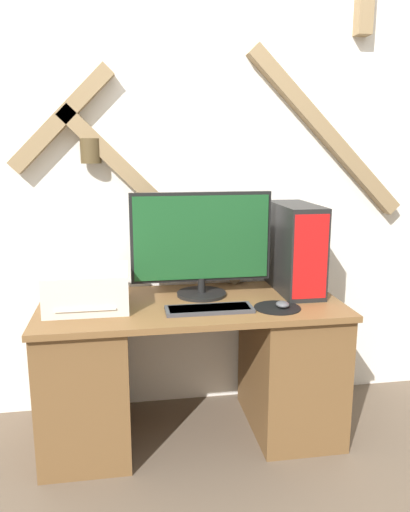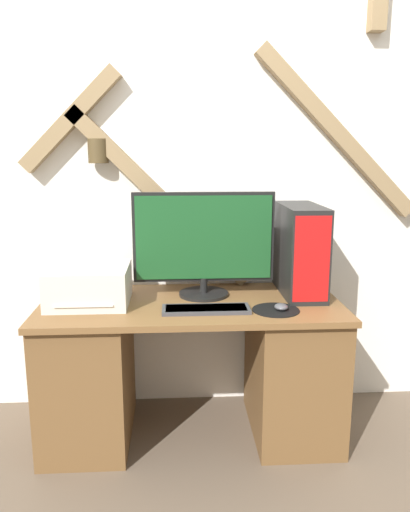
{
  "view_description": "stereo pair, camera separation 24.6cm",
  "coord_description": "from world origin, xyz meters",
  "px_view_note": "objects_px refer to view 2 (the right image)",
  "views": [
    {
      "loc": [
        -0.32,
        -2.04,
        1.48
      ],
      "look_at": [
        0.07,
        0.34,
        0.96
      ],
      "focal_mm": 35.0,
      "sensor_mm": 36.0,
      "label": 1
    },
    {
      "loc": [
        -0.07,
        -2.06,
        1.48
      ],
      "look_at": [
        0.07,
        0.34,
        0.96
      ],
      "focal_mm": 35.0,
      "sensor_mm": 36.0,
      "label": 2
    }
  ],
  "objects_px": {
    "monitor": "(204,242)",
    "mouse": "(281,307)",
    "keyboard": "(206,309)",
    "computer_tower": "(300,250)",
    "printer": "(89,285)"
  },
  "relations": [
    {
      "from": "keyboard",
      "to": "mouse",
      "type": "height_order",
      "value": "mouse"
    },
    {
      "from": "printer",
      "to": "computer_tower",
      "type": "bearing_deg",
      "value": 5.91
    },
    {
      "from": "monitor",
      "to": "mouse",
      "type": "xyz_separation_m",
      "value": [
        0.35,
        -0.28,
        -0.27
      ]
    },
    {
      "from": "monitor",
      "to": "computer_tower",
      "type": "height_order",
      "value": "monitor"
    },
    {
      "from": "monitor",
      "to": "mouse",
      "type": "relative_size",
      "value": 9.74
    },
    {
      "from": "printer",
      "to": "keyboard",
      "type": "bearing_deg",
      "value": -15.63
    },
    {
      "from": "mouse",
      "to": "computer_tower",
      "type": "distance_m",
      "value": 0.39
    },
    {
      "from": "keyboard",
      "to": "printer",
      "type": "distance_m",
      "value": 0.6
    },
    {
      "from": "monitor",
      "to": "computer_tower",
      "type": "relative_size",
      "value": 1.55
    },
    {
      "from": "mouse",
      "to": "computer_tower",
      "type": "height_order",
      "value": "computer_tower"
    },
    {
      "from": "keyboard",
      "to": "computer_tower",
      "type": "relative_size",
      "value": 0.89
    },
    {
      "from": "monitor",
      "to": "mouse",
      "type": "distance_m",
      "value": 0.52
    },
    {
      "from": "computer_tower",
      "to": "monitor",
      "type": "bearing_deg",
      "value": -179.19
    },
    {
      "from": "computer_tower",
      "to": "printer",
      "type": "relative_size",
      "value": 1.2
    },
    {
      "from": "keyboard",
      "to": "mouse",
      "type": "xyz_separation_m",
      "value": [
        0.36,
        -0.01,
        0.01
      ]
    }
  ]
}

